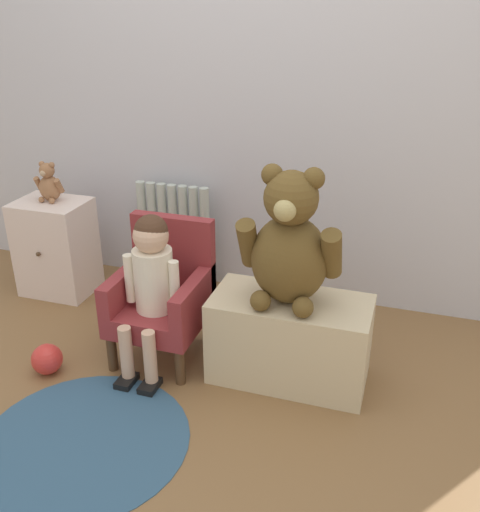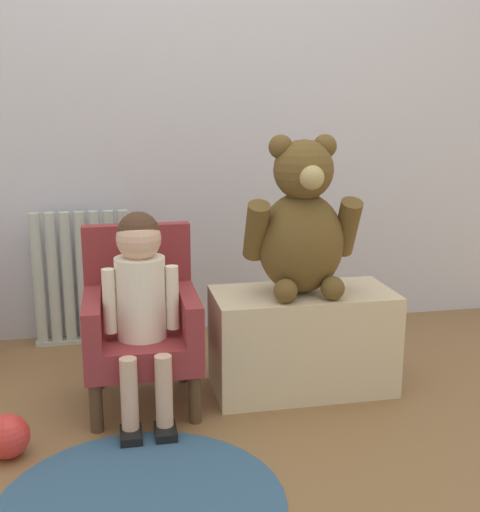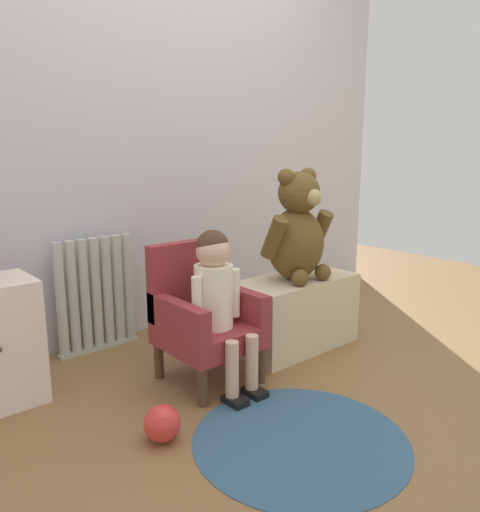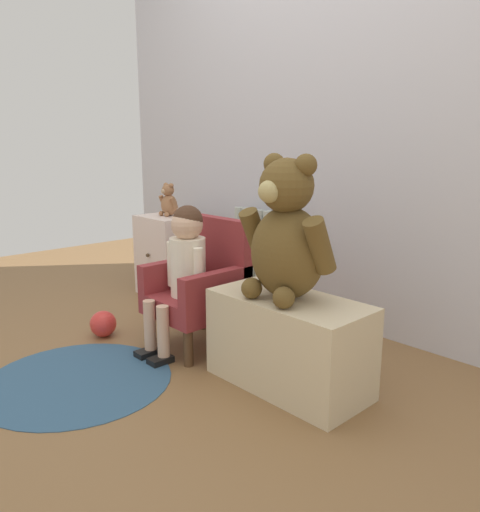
# 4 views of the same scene
# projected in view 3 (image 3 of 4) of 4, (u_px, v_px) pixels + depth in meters

# --- Properties ---
(ground_plane) EXTENTS (6.00, 6.00, 0.00)m
(ground_plane) POSITION_uv_depth(u_px,v_px,m) (320.00, 400.00, 2.11)
(ground_plane) COLOR brown
(back_wall) EXTENTS (3.80, 0.05, 2.40)m
(back_wall) POSITION_uv_depth(u_px,v_px,m) (155.00, 119.00, 2.78)
(back_wall) COLOR silver
(back_wall) RESTS_ON ground_plane
(radiator) EXTENTS (0.43, 0.05, 0.60)m
(radiator) POSITION_uv_depth(u_px,v_px,m) (96.00, 295.00, 2.59)
(radiator) COLOR #B6C1B6
(radiator) RESTS_ON ground_plane
(child_armchair) EXTENTS (0.39, 0.41, 0.62)m
(child_armchair) POSITION_uv_depth(u_px,v_px,m) (203.00, 316.00, 2.27)
(child_armchair) COLOR maroon
(child_armchair) RESTS_ON ground_plane
(child_figure) EXTENTS (0.25, 0.35, 0.70)m
(child_figure) POSITION_uv_depth(u_px,v_px,m) (217.00, 288.00, 2.15)
(child_figure) COLOR #F0E6CD
(child_figure) RESTS_ON ground_plane
(low_bench) EXTENTS (0.66, 0.32, 0.38)m
(low_bench) POSITION_uv_depth(u_px,v_px,m) (296.00, 313.00, 2.65)
(low_bench) COLOR beige
(low_bench) RESTS_ON ground_plane
(large_teddy_bear) EXTENTS (0.41, 0.29, 0.57)m
(large_teddy_bear) POSITION_uv_depth(u_px,v_px,m) (297.00, 231.00, 2.54)
(large_teddy_bear) COLOR brown
(large_teddy_bear) RESTS_ON low_bench
(floor_rug) EXTENTS (0.79, 0.79, 0.01)m
(floor_rug) POSITION_uv_depth(u_px,v_px,m) (300.00, 440.00, 1.82)
(floor_rug) COLOR #325675
(floor_rug) RESTS_ON ground_plane
(toy_ball) EXTENTS (0.14, 0.14, 0.14)m
(toy_ball) POSITION_uv_depth(u_px,v_px,m) (162.00, 423.00, 1.81)
(toy_ball) COLOR red
(toy_ball) RESTS_ON ground_plane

